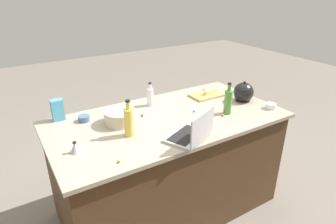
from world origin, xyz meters
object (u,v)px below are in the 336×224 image
(ramekin_small, at_px, (271,106))
(ramekin_medium, at_px, (84,118))
(kettle, at_px, (243,93))
(butter_stick_left, at_px, (210,92))
(bottle_oil, at_px, (129,121))
(kitchen_timer, at_px, (75,148))
(cutting_board, at_px, (207,95))
(candy_bag, at_px, (58,110))
(bottle_vinegar, at_px, (150,96))
(bottle_olive, at_px, (228,101))
(mixing_bowl_large, at_px, (120,117))
(laptop, at_px, (192,133))

(ramekin_small, relative_size, ramekin_medium, 1.00)
(kettle, bearing_deg, ramekin_medium, -14.16)
(butter_stick_left, bearing_deg, bottle_oil, 17.87)
(kitchen_timer, bearing_deg, butter_stick_left, -166.00)
(cutting_board, xyz_separation_m, candy_bag, (1.31, -0.20, 0.08))
(kettle, height_order, ramekin_medium, kettle)
(ramekin_medium, relative_size, kitchen_timer, 1.15)
(bottle_vinegar, distance_m, ramekin_small, 1.04)
(bottle_oil, bearing_deg, bottle_olive, 174.58)
(bottle_vinegar, bearing_deg, mixing_bowl_large, 27.26)
(bottle_vinegar, xyz_separation_m, kitchen_timer, (0.77, 0.42, -0.05))
(laptop, distance_m, bottle_olive, 0.54)
(laptop, height_order, cutting_board, laptop)
(bottle_vinegar, height_order, kettle, bottle_vinegar)
(ramekin_medium, height_order, candy_bag, candy_bag)
(bottle_vinegar, relative_size, kitchen_timer, 2.73)
(mixing_bowl_large, distance_m, bottle_olive, 0.88)
(cutting_board, bearing_deg, bottle_oil, 18.45)
(laptop, height_order, ramekin_medium, laptop)
(bottle_vinegar, relative_size, bottle_olive, 0.80)
(bottle_vinegar, bearing_deg, ramekin_medium, 0.31)
(cutting_board, bearing_deg, kitchen_timer, 14.33)
(candy_bag, bearing_deg, bottle_vinegar, 170.83)
(bottle_oil, xyz_separation_m, butter_stick_left, (-0.98, -0.31, -0.07))
(mixing_bowl_large, relative_size, ramekin_small, 2.77)
(bottle_vinegar, distance_m, bottle_oil, 0.55)
(mixing_bowl_large, height_order, ramekin_small, mixing_bowl_large)
(bottle_vinegar, height_order, kitchen_timer, bottle_vinegar)
(bottle_olive, xyz_separation_m, bottle_oil, (0.84, -0.08, 0.00))
(bottle_olive, height_order, cutting_board, bottle_olive)
(kettle, bearing_deg, butter_stick_left, -56.59)
(butter_stick_left, bearing_deg, ramekin_medium, -3.82)
(bottle_olive, xyz_separation_m, cutting_board, (-0.10, -0.39, -0.10))
(ramekin_medium, distance_m, candy_bag, 0.21)
(laptop, relative_size, candy_bag, 2.19)
(laptop, height_order, kettle, laptop)
(mixing_bowl_large, xyz_separation_m, cutting_board, (-0.93, -0.10, -0.05))
(cutting_board, relative_size, ramekin_small, 3.49)
(bottle_vinegar, relative_size, ramekin_small, 2.37)
(cutting_board, distance_m, kitchen_timer, 1.37)
(mixing_bowl_large, height_order, bottle_vinegar, bottle_vinegar)
(butter_stick_left, height_order, ramekin_medium, butter_stick_left)
(kettle, bearing_deg, bottle_olive, 23.11)
(laptop, relative_size, bottle_oil, 1.39)
(butter_stick_left, distance_m, kitchen_timer, 1.41)
(butter_stick_left, bearing_deg, kitchen_timer, 14.00)
(cutting_board, bearing_deg, laptop, 44.59)
(butter_stick_left, xyz_separation_m, ramekin_small, (-0.25, 0.52, -0.01))
(bottle_olive, height_order, butter_stick_left, bottle_olive)
(kettle, bearing_deg, mixing_bowl_large, -7.99)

